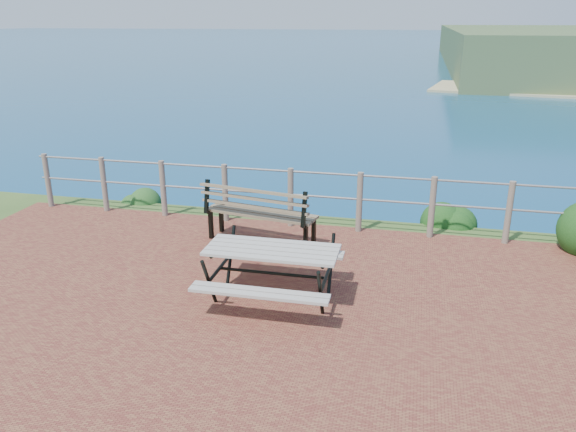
% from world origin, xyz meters
% --- Properties ---
extents(ground, '(10.00, 7.00, 0.12)m').
position_xyz_m(ground, '(0.00, 0.00, 0.00)').
color(ground, brown).
rests_on(ground, ground).
extents(ocean, '(1200.00, 1200.00, 0.00)m').
position_xyz_m(ocean, '(0.00, 200.00, 0.00)').
color(ocean, '#156781').
rests_on(ocean, ground).
extents(safety_railing, '(9.40, 0.10, 1.00)m').
position_xyz_m(safety_railing, '(0.00, 3.35, 0.57)').
color(safety_railing, '#6B5B4C').
rests_on(safety_railing, ground).
extents(picnic_table, '(1.62, 1.40, 0.68)m').
position_xyz_m(picnic_table, '(0.36, 0.73, 0.44)').
color(picnic_table, '#A39C92').
rests_on(picnic_table, ground).
extents(park_bench, '(1.81, 0.75, 0.99)m').
position_xyz_m(park_bench, '(-0.28, 2.51, 0.65)').
color(park_bench, brown).
rests_on(park_bench, ground).
extents(shrub_lip_west, '(0.66, 0.66, 0.36)m').
position_xyz_m(shrub_lip_west, '(-3.23, 3.99, 0.00)').
color(shrub_lip_west, '#25541F').
rests_on(shrub_lip_west, ground).
extents(shrub_lip_east, '(0.76, 0.76, 0.50)m').
position_xyz_m(shrub_lip_east, '(2.55, 4.13, 0.00)').
color(shrub_lip_east, '#153E13').
rests_on(shrub_lip_east, ground).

